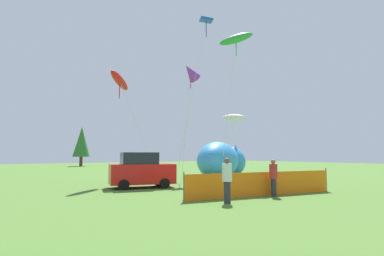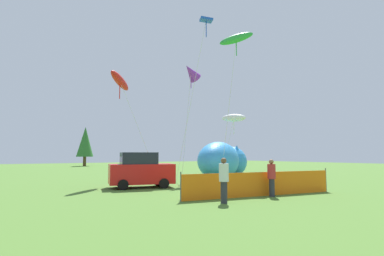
{
  "view_description": "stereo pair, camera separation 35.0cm",
  "coord_description": "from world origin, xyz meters",
  "views": [
    {
      "loc": [
        -13.0,
        -14.13,
        2.03
      ],
      "look_at": [
        -0.66,
        3.13,
        3.91
      ],
      "focal_mm": 28.0,
      "sensor_mm": 36.0,
      "label": 1
    },
    {
      "loc": [
        -12.71,
        -14.33,
        2.03
      ],
      "look_at": [
        -0.66,
        3.13,
        3.91
      ],
      "focal_mm": 28.0,
      "sensor_mm": 36.0,
      "label": 2
    }
  ],
  "objects": [
    {
      "name": "kite_green_fish",
      "position": [
        2.1,
        1.39,
        10.5
      ],
      "size": [
        2.52,
        2.69,
        11.27
      ],
      "color": "silver",
      "rests_on": "ground"
    },
    {
      "name": "kite_red_lizard",
      "position": [
        -4.93,
        6.12,
        7.31
      ],
      "size": [
        3.89,
        2.64,
        8.02
      ],
      "color": "silver",
      "rests_on": "ground"
    },
    {
      "name": "spectator_in_blue_shirt",
      "position": [
        -4.39,
        -4.64,
        1.03
      ],
      "size": [
        0.41,
        0.41,
        1.89
      ],
      "color": "#2D2D38",
      "rests_on": "ground"
    },
    {
      "name": "safety_fence",
      "position": [
        -1.43,
        -4.04,
        0.58
      ],
      "size": [
        8.47,
        1.67,
        1.28
      ],
      "rotation": [
        0.0,
        0.0,
        -0.19
      ],
      "color": "orange",
      "rests_on": "ground"
    },
    {
      "name": "ground_plane",
      "position": [
        0.0,
        0.0,
        0.0
      ],
      "size": [
        120.0,
        120.0,
        0.0
      ],
      "primitive_type": "plane",
      "color": "#4C752D"
    },
    {
      "name": "kite_purple_delta",
      "position": [
        0.43,
        4.85,
        8.53
      ],
      "size": [
        1.91,
        1.31,
        9.35
      ],
      "color": "silver",
      "rests_on": "ground"
    },
    {
      "name": "horizon_tree_east",
      "position": [
        1.72,
        39.79,
        4.23
      ],
      "size": [
        2.89,
        2.89,
        6.9
      ],
      "color": "brown",
      "rests_on": "ground"
    },
    {
      "name": "parked_car",
      "position": [
        -4.76,
        2.75,
        1.04
      ],
      "size": [
        4.22,
        2.82,
        2.15
      ],
      "rotation": [
        0.0,
        0.0,
        -0.27
      ],
      "color": "red",
      "rests_on": "ground"
    },
    {
      "name": "spectator_in_black_shirt",
      "position": [
        -1.21,
        -4.47,
        0.98
      ],
      "size": [
        0.39,
        0.39,
        1.8
      ],
      "color": "#2D2D38",
      "rests_on": "ground"
    },
    {
      "name": "kite_white_ghost",
      "position": [
        3.4,
        3.17,
        4.91
      ],
      "size": [
        1.57,
        2.42,
        5.25
      ],
      "color": "silver",
      "rests_on": "ground"
    },
    {
      "name": "folding_chair",
      "position": [
        2.82,
        -0.94,
        0.49
      ],
      "size": [
        0.65,
        0.65,
        0.84
      ],
      "rotation": [
        0.0,
        0.0,
        -1.01
      ],
      "color": "#267F33",
      "rests_on": "ground"
    },
    {
      "name": "inflatable_cat",
      "position": [
        3.8,
        5.05,
        1.41
      ],
      "size": [
        7.46,
        5.82,
        3.06
      ],
      "rotation": [
        0.0,
        0.0,
        0.53
      ],
      "color": "#338CD8",
      "rests_on": "ground"
    },
    {
      "name": "kite_blue_box",
      "position": [
        0.05,
        2.43,
        11.5
      ],
      "size": [
        1.68,
        3.01,
        12.01
      ],
      "color": "silver",
      "rests_on": "ground"
    }
  ]
}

